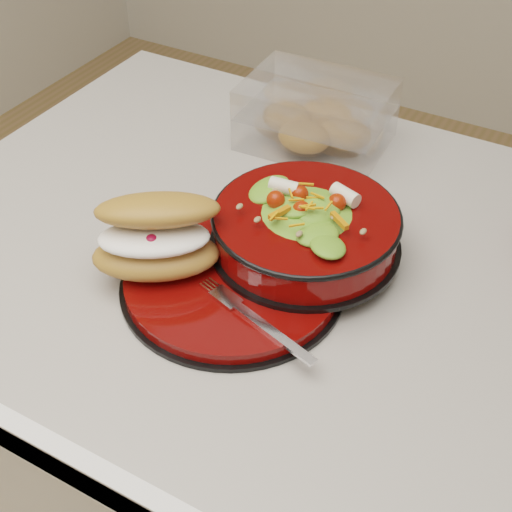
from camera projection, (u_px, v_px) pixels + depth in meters
The scene contains 6 objects.
island_counter at pixel (350, 488), 1.13m from camera, with size 1.24×0.74×0.90m.
dinner_plate at pixel (233, 280), 0.82m from camera, with size 0.26×0.26×0.02m.
salad_bowl at pixel (306, 223), 0.83m from camera, with size 0.23×0.23×0.10m.
croissant at pixel (157, 237), 0.80m from camera, with size 0.17×0.16×0.09m.
fork at pixel (258, 322), 0.76m from camera, with size 0.15×0.06×0.00m.
pastry_box at pixel (316, 117), 1.04m from camera, with size 0.21×0.16×0.09m.
Camera 1 is at (0.17, -0.61, 1.47)m, focal length 50.00 mm.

